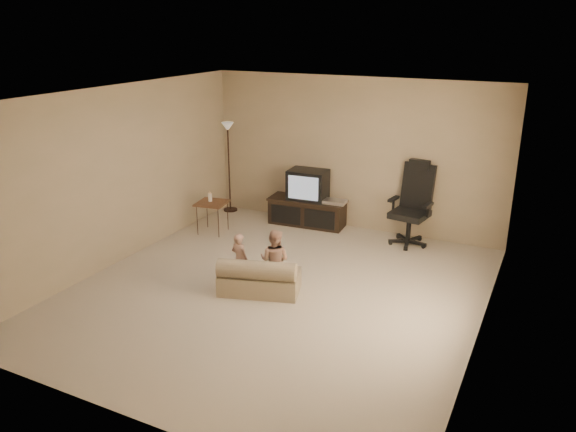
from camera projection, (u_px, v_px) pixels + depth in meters
name	position (u px, v px, depth m)	size (l,w,h in m)	color
floor	(277.00, 291.00, 7.26)	(5.50, 5.50, 0.00)	beige
room_shell	(276.00, 178.00, 6.76)	(5.50, 5.50, 5.50)	white
tv_stand	(308.00, 202.00, 9.53)	(1.37, 0.58, 0.96)	black
office_chair	(412.00, 215.00, 8.70)	(0.69, 0.72, 1.31)	black
side_table	(212.00, 203.00, 9.15)	(0.54, 0.54, 0.70)	brown
floor_lamp	(228.00, 147.00, 9.99)	(0.25, 0.25, 1.63)	black
child_sofa	(259.00, 278.00, 7.16)	(1.13, 0.84, 0.50)	gray
toddler_left	(240.00, 260.00, 7.33)	(0.26, 0.19, 0.73)	tan
toddler_right	(275.00, 260.00, 7.17)	(0.40, 0.22, 0.83)	tan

